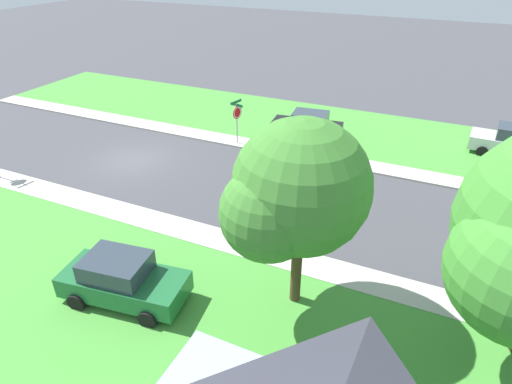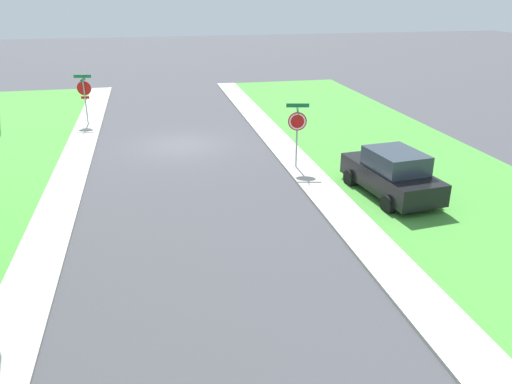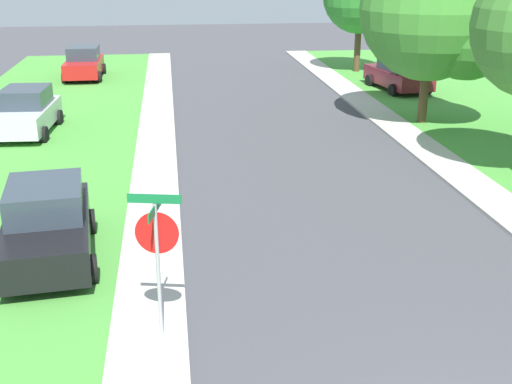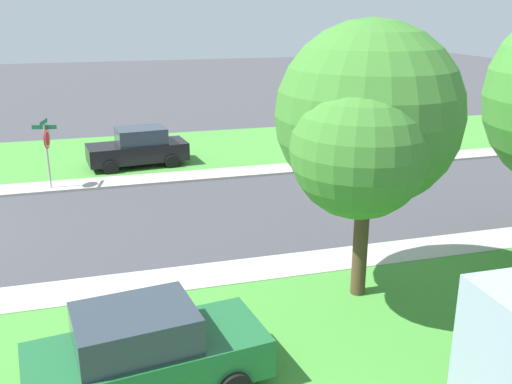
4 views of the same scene
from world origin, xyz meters
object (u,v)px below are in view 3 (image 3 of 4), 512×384
car_maroon_kerbside_mid (399,74)px  car_red_behind_trees (84,63)px  car_black_across_road (47,224)px  tree_sidewalk_far (441,14)px  car_silver_driveway_right (26,112)px  stop_sign_far_corner (157,242)px

car_maroon_kerbside_mid → car_red_behind_trees: (-15.91, 5.47, 0.00)m
car_black_across_road → tree_sidewalk_far: (13.21, 10.84, 3.46)m
car_red_behind_trees → car_silver_driveway_right: size_ratio=0.98×
car_red_behind_trees → car_silver_driveway_right: same height
stop_sign_far_corner → car_maroon_kerbside_mid: size_ratio=0.61×
tree_sidewalk_far → car_black_across_road: bearing=-140.6°
car_silver_driveway_right → car_black_across_road: size_ratio=0.98×
car_black_across_road → tree_sidewalk_far: bearing=39.4°
stop_sign_far_corner → car_red_behind_trees: bearing=99.0°
car_maroon_kerbside_mid → stop_sign_far_corner: bearing=-118.7°
car_maroon_kerbside_mid → car_silver_driveway_right: size_ratio=1.03×
stop_sign_far_corner → tree_sidewalk_far: size_ratio=0.38×
stop_sign_far_corner → car_black_across_road: bearing=124.9°
stop_sign_far_corner → car_maroon_kerbside_mid: (11.66, 21.28, -1.01)m
car_red_behind_trees → stop_sign_far_corner: bearing=-81.0°
car_red_behind_trees → car_black_across_road: 23.23m
stop_sign_far_corner → car_red_behind_trees: (-4.25, 26.75, -1.01)m
car_maroon_kerbside_mid → car_silver_driveway_right: (-16.75, -6.26, 0.00)m
car_black_across_road → car_red_behind_trees: bearing=94.3°
tree_sidewalk_far → stop_sign_far_corner: bearing=-126.6°
car_black_across_road → car_silver_driveway_right: bearing=102.8°
car_red_behind_trees → car_silver_driveway_right: bearing=-94.1°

